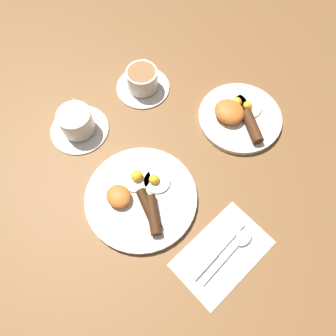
# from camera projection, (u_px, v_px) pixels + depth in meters

# --- Properties ---
(ground_plane) EXTENTS (3.00, 3.00, 0.00)m
(ground_plane) POSITION_uv_depth(u_px,v_px,m) (141.00, 199.00, 0.80)
(ground_plane) COLOR brown
(breakfast_plate_near) EXTENTS (0.27, 0.27, 0.04)m
(breakfast_plate_near) POSITION_uv_depth(u_px,v_px,m) (141.00, 197.00, 0.78)
(breakfast_plate_near) COLOR silver
(breakfast_plate_near) RESTS_ON ground_plane
(breakfast_plate_far) EXTENTS (0.22, 0.22, 0.05)m
(breakfast_plate_far) POSITION_uv_depth(u_px,v_px,m) (239.00, 116.00, 0.88)
(breakfast_plate_far) COLOR silver
(breakfast_plate_far) RESTS_ON ground_plane
(teacup_near) EXTENTS (0.15, 0.15, 0.07)m
(teacup_near) POSITION_uv_depth(u_px,v_px,m) (77.00, 123.00, 0.85)
(teacup_near) COLOR silver
(teacup_near) RESTS_ON ground_plane
(teacup_far) EXTENTS (0.15, 0.15, 0.07)m
(teacup_far) POSITION_uv_depth(u_px,v_px,m) (142.00, 81.00, 0.91)
(teacup_far) COLOR silver
(teacup_far) RESTS_ON ground_plane
(napkin) EXTENTS (0.14, 0.22, 0.01)m
(napkin) POSITION_uv_depth(u_px,v_px,m) (222.00, 253.00, 0.74)
(napkin) COLOR white
(napkin) RESTS_ON ground_plane
(knife) EXTENTS (0.02, 0.17, 0.01)m
(knife) POSITION_uv_depth(u_px,v_px,m) (216.00, 252.00, 0.73)
(knife) COLOR silver
(knife) RESTS_ON napkin
(spoon) EXTENTS (0.03, 0.16, 0.01)m
(spoon) POSITION_uv_depth(u_px,v_px,m) (239.00, 243.00, 0.74)
(spoon) COLOR silver
(spoon) RESTS_ON napkin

